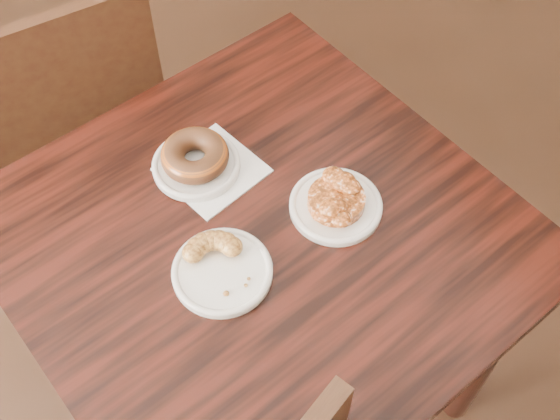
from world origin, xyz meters
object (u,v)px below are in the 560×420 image
cafe_table (264,326)px  chair_far (54,113)px  apple_fritter (336,199)px  cruller_fragment (221,265)px  glazed_donut (195,155)px

cafe_table → chair_far: size_ratio=0.92×
apple_fritter → cruller_fragment: size_ratio=1.14×
chair_far → cruller_fragment: (0.09, -0.79, 0.33)m
cafe_table → apple_fritter: (0.14, -0.02, 0.40)m
apple_fritter → chair_far: bearing=112.9°
chair_far → cruller_fragment: bearing=97.1°
apple_fritter → cruller_fragment: same height
cafe_table → cruller_fragment: cruller_fragment is taller
cafe_table → cruller_fragment: size_ratio=6.76×
chair_far → glazed_donut: (0.15, -0.57, 0.34)m
cafe_table → cruller_fragment: 0.42m
glazed_donut → cruller_fragment: glazed_donut is taller
cafe_table → cruller_fragment: (-0.09, -0.04, 0.40)m
glazed_donut → apple_fritter: bearing=-49.9°
cafe_table → cruller_fragment: bearing=-166.1°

